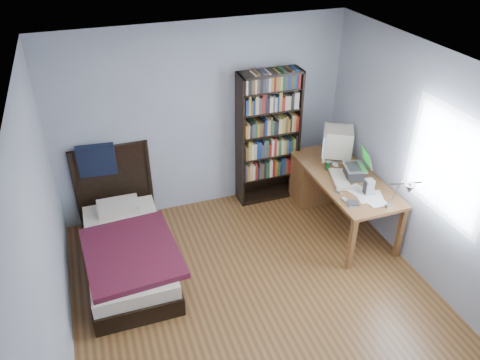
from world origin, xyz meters
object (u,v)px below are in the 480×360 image
(desk_lamp, at_px, (407,190))
(bed, at_px, (126,246))
(laptop, at_px, (356,170))
(bookshelf, at_px, (268,138))
(desk, at_px, (324,178))
(keyboard, at_px, (340,179))
(soda_can, at_px, (328,166))
(speaker, at_px, (369,187))
(crt_monitor, at_px, (336,142))

(desk_lamp, relative_size, bed, 0.29)
(laptop, height_order, bookshelf, bookshelf)
(desk, bearing_deg, desk_lamp, -89.85)
(desk, height_order, bookshelf, bookshelf)
(desk_lamp, bearing_deg, keyboard, 96.34)
(soda_can, height_order, bed, bed)
(desk_lamp, relative_size, speaker, 3.06)
(bed, bearing_deg, desk_lamp, -24.20)
(soda_can, bearing_deg, bed, -178.20)
(laptop, distance_m, bookshelf, 1.25)
(soda_can, xyz_separation_m, bed, (-2.60, -0.08, -0.52))
(bed, bearing_deg, desk, 7.16)
(desk, height_order, laptop, laptop)
(crt_monitor, relative_size, laptop, 1.41)
(desk_lamp, relative_size, soda_can, 5.12)
(crt_monitor, bearing_deg, bookshelf, 146.04)
(bookshelf, bearing_deg, laptop, -52.68)
(desk, relative_size, bookshelf, 0.92)
(speaker, height_order, soda_can, speaker)
(bookshelf, distance_m, bed, 2.32)
(speaker, bearing_deg, crt_monitor, 92.99)
(desk, bearing_deg, keyboard, -101.56)
(laptop, height_order, keyboard, laptop)
(bookshelf, bearing_deg, keyboard, -60.99)
(keyboard, bearing_deg, bookshelf, 135.60)
(laptop, bearing_deg, desk_lamp, -95.11)
(desk, height_order, soda_can, soda_can)
(desk, distance_m, soda_can, 0.47)
(desk, xyz_separation_m, keyboard, (-0.11, -0.54, 0.33))
(soda_can, bearing_deg, desk, 63.21)
(desk_lamp, bearing_deg, speaker, 86.03)
(soda_can, relative_size, bed, 0.06)
(crt_monitor, xyz_separation_m, desk_lamp, (-0.08, -1.52, 0.21))
(crt_monitor, relative_size, bed, 0.27)
(speaker, bearing_deg, desk_lamp, -88.44)
(bookshelf, bearing_deg, desk_lamp, -71.84)
(soda_can, xyz_separation_m, bookshelf, (-0.53, 0.71, 0.14))
(laptop, distance_m, bed, 2.89)
(desk_lamp, bearing_deg, laptop, 84.89)
(speaker, bearing_deg, keyboard, 118.93)
(laptop, xyz_separation_m, bed, (-2.83, 0.20, -0.58))
(laptop, xyz_separation_m, keyboard, (-0.21, 0.00, -0.09))
(keyboard, height_order, soda_can, soda_can)
(speaker, distance_m, bed, 2.89)
(crt_monitor, height_order, bed, crt_monitor)
(desk, distance_m, bookshelf, 0.95)
(bookshelf, relative_size, bed, 0.93)
(speaker, distance_m, soda_can, 0.68)
(soda_can, height_order, bookshelf, bookshelf)
(desk_lamp, distance_m, speaker, 0.76)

